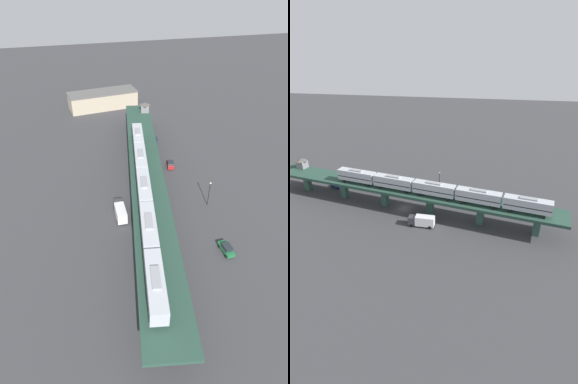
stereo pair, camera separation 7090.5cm
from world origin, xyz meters
The scene contains 9 objects.
ground_plane centered at (0.00, 0.00, 0.00)m, with size 400.00×400.00×0.00m, color #38383A.
elevated_viaduct centered at (-0.03, -0.15, 5.78)m, with size 26.05×91.89×6.70m.
subway_train centered at (-3.36, -9.82, 9.24)m, with size 14.83×61.76×4.45m.
signal_hut centered at (10.04, 38.46, 8.50)m, with size 3.78×3.78×3.40m.
street_car_blue centered at (10.36, 27.04, 0.94)m, with size 3.29×4.75×1.89m.
street_car_red centered at (10.55, 10.86, 0.94)m, with size 2.79×4.70×1.89m.
street_car_green centered at (10.77, -24.25, 0.94)m, with size 2.09×4.47×1.89m.
delivery_truck centered at (-8.62, -7.34, 1.76)m, with size 2.54×7.26×3.20m.
street_lamp centered at (13.61, -8.73, 4.11)m, with size 0.44×0.44×6.94m.
Camera 2 is at (-76.65, -22.57, 45.90)m, focal length 28.00 mm.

